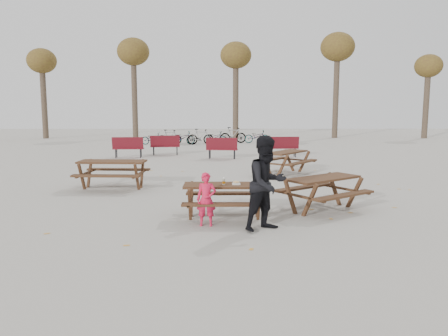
{
  "coord_description": "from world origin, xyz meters",
  "views": [
    {
      "loc": [
        -0.04,
        -9.57,
        2.49
      ],
      "look_at": [
        0.0,
        1.0,
        1.0
      ],
      "focal_mm": 35.0,
      "sensor_mm": 36.0,
      "label": 1
    }
  ],
  "objects_px": {
    "adult": "(267,183)",
    "picnic_table_east": "(323,194)",
    "main_picnic_table": "(224,193)",
    "food_tray": "(236,184)",
    "child": "(206,199)",
    "soda_bottle": "(224,182)",
    "picnic_table_far": "(286,163)",
    "picnic_table_north": "(113,175)"
  },
  "relations": [
    {
      "from": "adult",
      "to": "picnic_table_east",
      "type": "distance_m",
      "value": 2.35
    },
    {
      "from": "main_picnic_table",
      "to": "picnic_table_far",
      "type": "xyz_separation_m",
      "value": [
        2.33,
        6.51,
        -0.17
      ]
    },
    {
      "from": "main_picnic_table",
      "to": "picnic_table_north",
      "type": "distance_m",
      "value": 4.94
    },
    {
      "from": "soda_bottle",
      "to": "picnic_table_east",
      "type": "bearing_deg",
      "value": 19.07
    },
    {
      "from": "adult",
      "to": "picnic_table_east",
      "type": "height_order",
      "value": "adult"
    },
    {
      "from": "child",
      "to": "main_picnic_table",
      "type": "bearing_deg",
      "value": 59.57
    },
    {
      "from": "soda_bottle",
      "to": "picnic_table_north",
      "type": "xyz_separation_m",
      "value": [
        -3.38,
        3.67,
        -0.42
      ]
    },
    {
      "from": "picnic_table_east",
      "to": "picnic_table_north",
      "type": "distance_m",
      "value": 6.44
    },
    {
      "from": "child",
      "to": "picnic_table_far",
      "type": "distance_m",
      "value": 7.64
    },
    {
      "from": "picnic_table_east",
      "to": "picnic_table_far",
      "type": "height_order",
      "value": "picnic_table_far"
    },
    {
      "from": "main_picnic_table",
      "to": "picnic_table_east",
      "type": "bearing_deg",
      "value": 17.36
    },
    {
      "from": "food_tray",
      "to": "adult",
      "type": "distance_m",
      "value": 1.09
    },
    {
      "from": "food_tray",
      "to": "soda_bottle",
      "type": "xyz_separation_m",
      "value": [
        -0.27,
        -0.03,
        0.05
      ]
    },
    {
      "from": "soda_bottle",
      "to": "picnic_table_far",
      "type": "bearing_deg",
      "value": 70.46
    },
    {
      "from": "picnic_table_north",
      "to": "picnic_table_far",
      "type": "height_order",
      "value": "picnic_table_north"
    },
    {
      "from": "adult",
      "to": "picnic_table_far",
      "type": "xyz_separation_m",
      "value": [
        1.48,
        7.46,
        -0.54
      ]
    },
    {
      "from": "soda_bottle",
      "to": "adult",
      "type": "distance_m",
      "value": 1.23
    },
    {
      "from": "food_tray",
      "to": "picnic_table_far",
      "type": "bearing_deg",
      "value": 72.53
    },
    {
      "from": "main_picnic_table",
      "to": "soda_bottle",
      "type": "relative_size",
      "value": 10.59
    },
    {
      "from": "soda_bottle",
      "to": "adult",
      "type": "bearing_deg",
      "value": -44.97
    },
    {
      "from": "child",
      "to": "food_tray",
      "type": "bearing_deg",
      "value": 42.52
    },
    {
      "from": "child",
      "to": "picnic_table_east",
      "type": "relative_size",
      "value": 0.6
    },
    {
      "from": "main_picnic_table",
      "to": "soda_bottle",
      "type": "xyz_separation_m",
      "value": [
        -0.01,
        -0.08,
        0.26
      ]
    },
    {
      "from": "adult",
      "to": "picnic_table_far",
      "type": "height_order",
      "value": "adult"
    },
    {
      "from": "child",
      "to": "picnic_table_east",
      "type": "xyz_separation_m",
      "value": [
        2.76,
        1.37,
        -0.16
      ]
    },
    {
      "from": "child",
      "to": "picnic_table_far",
      "type": "bearing_deg",
      "value": 69.76
    },
    {
      "from": "picnic_table_north",
      "to": "adult",
      "type": "bearing_deg",
      "value": -44.08
    },
    {
      "from": "food_tray",
      "to": "child",
      "type": "bearing_deg",
      "value": -138.0
    },
    {
      "from": "picnic_table_east",
      "to": "adult",
      "type": "bearing_deg",
      "value": -167.63
    },
    {
      "from": "adult",
      "to": "picnic_table_far",
      "type": "relative_size",
      "value": 0.98
    },
    {
      "from": "picnic_table_far",
      "to": "main_picnic_table",
      "type": "bearing_deg",
      "value": -161.6
    },
    {
      "from": "main_picnic_table",
      "to": "food_tray",
      "type": "relative_size",
      "value": 10.0
    },
    {
      "from": "adult",
      "to": "picnic_table_far",
      "type": "distance_m",
      "value": 7.62
    },
    {
      "from": "main_picnic_table",
      "to": "adult",
      "type": "distance_m",
      "value": 1.33
    },
    {
      "from": "child",
      "to": "soda_bottle",
      "type": "bearing_deg",
      "value": 56.54
    },
    {
      "from": "soda_bottle",
      "to": "picnic_table_east",
      "type": "distance_m",
      "value": 2.57
    },
    {
      "from": "picnic_table_north",
      "to": "picnic_table_far",
      "type": "xyz_separation_m",
      "value": [
        5.72,
        2.92,
        -0.01
      ]
    },
    {
      "from": "food_tray",
      "to": "picnic_table_far",
      "type": "relative_size",
      "value": 0.09
    },
    {
      "from": "child",
      "to": "picnic_table_north",
      "type": "height_order",
      "value": "child"
    },
    {
      "from": "picnic_table_east",
      "to": "picnic_table_north",
      "type": "relative_size",
      "value": 0.95
    },
    {
      "from": "adult",
      "to": "picnic_table_north",
      "type": "distance_m",
      "value": 6.24
    },
    {
      "from": "main_picnic_table",
      "to": "picnic_table_east",
      "type": "height_order",
      "value": "picnic_table_east"
    }
  ]
}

